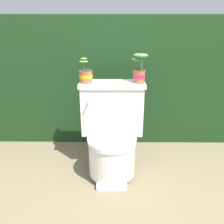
{
  "coord_description": "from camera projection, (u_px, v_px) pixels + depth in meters",
  "views": [
    {
      "loc": [
        -0.07,
        -1.65,
        1.24
      ],
      "look_at": [
        -0.09,
        0.15,
        0.52
      ],
      "focal_mm": 40.0,
      "sensor_mm": 36.0,
      "label": 1
    }
  ],
  "objects": [
    {
      "name": "hedge_backdrop",
      "position": [
        121.0,
        72.0,
        2.84
      ],
      "size": [
        3.4,
        1.08,
        1.23
      ],
      "color": "#193819",
      "rests_on": "ground"
    },
    {
      "name": "toilet",
      "position": [
        112.0,
        133.0,
        2.0
      ],
      "size": [
        0.52,
        0.51,
        0.73
      ],
      "color": "white",
      "rests_on": "ground"
    },
    {
      "name": "potted_plant_left",
      "position": [
        86.0,
        75.0,
        1.94
      ],
      "size": [
        0.1,
        0.1,
        0.19
      ],
      "color": "#9E5638",
      "rests_on": "toilet"
    },
    {
      "name": "ground_plane",
      "position": [
        123.0,
        180.0,
        1.99
      ],
      "size": [
        12.0,
        12.0,
        0.0
      ],
      "primitive_type": "plane",
      "color": "#75664C"
    },
    {
      "name": "potted_plant_midleft",
      "position": [
        139.0,
        71.0,
        1.93
      ],
      "size": [
        0.12,
        0.1,
        0.23
      ],
      "color": "#9E5638",
      "rests_on": "toilet"
    }
  ]
}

